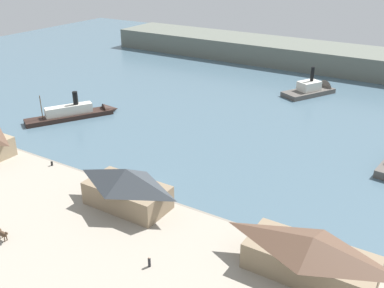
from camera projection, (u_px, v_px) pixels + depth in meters
ground_plane at (149, 187)px, 86.96m from camera, size 320.00×320.00×0.00m
quay_promenade at (65, 243)px, 69.71m from camera, size 110.00×36.00×1.20m
seawall_edge at (138, 193)px, 83.97m from camera, size 110.00×0.80×1.00m
ferry_shed_central_terminal at (127, 187)px, 77.03m from camera, size 15.01×8.02×7.36m
ferry_shed_east_terminal at (311, 256)px, 60.91m from camera, size 18.25×8.17×6.26m
pedestrian_standing_center at (149, 262)px, 63.40m from camera, size 0.41×0.41×1.67m
mooring_post_east at (52, 164)px, 92.60m from camera, size 0.44×0.44×0.90m
ferry_near_quay at (315, 89)px, 141.08m from camera, size 14.44×19.65×11.15m
ferry_moored_west at (80, 113)px, 121.74m from camera, size 16.57×24.35×9.13m
far_headland at (320, 57)px, 170.32m from camera, size 180.00×24.00×8.00m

